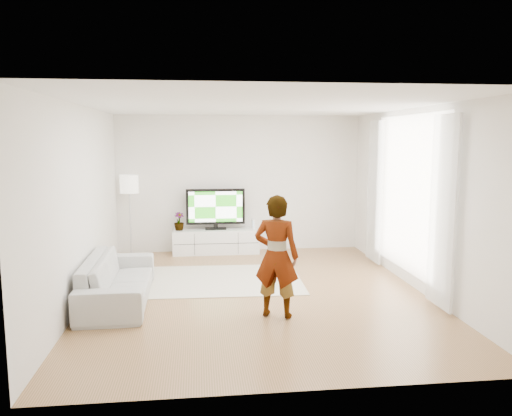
{
  "coord_description": "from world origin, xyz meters",
  "views": [
    {
      "loc": [
        -0.85,
        -7.27,
        2.32
      ],
      "look_at": [
        0.04,
        0.4,
        1.25
      ],
      "focal_mm": 35.0,
      "sensor_mm": 36.0,
      "label": 1
    }
  ],
  "objects": [
    {
      "name": "floor",
      "position": [
        0.0,
        0.0,
        0.0
      ],
      "size": [
        6.0,
        6.0,
        0.0
      ],
      "primitive_type": "plane",
      "color": "#AA764C",
      "rests_on": "ground"
    },
    {
      "name": "ceiling",
      "position": [
        0.0,
        0.0,
        2.8
      ],
      "size": [
        6.0,
        6.0,
        0.0
      ],
      "primitive_type": "plane",
      "color": "white",
      "rests_on": "wall_back"
    },
    {
      "name": "wall_left",
      "position": [
        -2.5,
        0.0,
        1.4
      ],
      "size": [
        0.02,
        6.0,
        2.8
      ],
      "primitive_type": "cube",
      "color": "silver",
      "rests_on": "floor"
    },
    {
      "name": "wall_right",
      "position": [
        2.5,
        0.0,
        1.4
      ],
      "size": [
        0.02,
        6.0,
        2.8
      ],
      "primitive_type": "cube",
      "color": "silver",
      "rests_on": "floor"
    },
    {
      "name": "wall_back",
      "position": [
        0.0,
        3.0,
        1.4
      ],
      "size": [
        5.0,
        0.02,
        2.8
      ],
      "primitive_type": "cube",
      "color": "silver",
      "rests_on": "floor"
    },
    {
      "name": "wall_front",
      "position": [
        0.0,
        -3.0,
        1.4
      ],
      "size": [
        5.0,
        0.02,
        2.8
      ],
      "primitive_type": "cube",
      "color": "silver",
      "rests_on": "floor"
    },
    {
      "name": "window",
      "position": [
        2.48,
        0.3,
        1.45
      ],
      "size": [
        0.01,
        2.6,
        2.5
      ],
      "primitive_type": "cube",
      "color": "white",
      "rests_on": "wall_right"
    },
    {
      "name": "curtain_near",
      "position": [
        2.4,
        -1.0,
        1.35
      ],
      "size": [
        0.04,
        0.7,
        2.6
      ],
      "primitive_type": "cube",
      "color": "white",
      "rests_on": "floor"
    },
    {
      "name": "curtain_far",
      "position": [
        2.4,
        1.6,
        1.35
      ],
      "size": [
        0.04,
        0.7,
        2.6
      ],
      "primitive_type": "cube",
      "color": "white",
      "rests_on": "floor"
    },
    {
      "name": "media_console",
      "position": [
        -0.51,
        2.76,
        0.25
      ],
      "size": [
        1.74,
        0.5,
        0.49
      ],
      "color": "white",
      "rests_on": "floor"
    },
    {
      "name": "television",
      "position": [
        -0.51,
        2.79,
        0.94
      ],
      "size": [
        1.19,
        0.23,
        0.83
      ],
      "color": "black",
      "rests_on": "media_console"
    },
    {
      "name": "game_console",
      "position": [
        0.25,
        2.76,
        0.59
      ],
      "size": [
        0.07,
        0.15,
        0.2
      ],
      "rotation": [
        0.0,
        0.0,
        0.17
      ],
      "color": "white",
      "rests_on": "media_console"
    },
    {
      "name": "potted_plant",
      "position": [
        -1.25,
        2.77,
        0.67
      ],
      "size": [
        0.26,
        0.26,
        0.37
      ],
      "primitive_type": "imported",
      "rotation": [
        0.0,
        0.0,
        0.37
      ],
      "color": "#3F7238",
      "rests_on": "media_console"
    },
    {
      "name": "rug",
      "position": [
        -0.48,
        0.76,
        0.01
      ],
      "size": [
        2.65,
        1.95,
        0.01
      ],
      "primitive_type": "cube",
      "rotation": [
        0.0,
        0.0,
        -0.03
      ],
      "color": "beige",
      "rests_on": "floor"
    },
    {
      "name": "player",
      "position": [
        0.14,
        -1.03,
        0.81
      ],
      "size": [
        0.69,
        0.57,
        1.61
      ],
      "primitive_type": "imported",
      "rotation": [
        0.0,
        0.0,
        2.76
      ],
      "color": "#334772",
      "rests_on": "rug"
    },
    {
      "name": "sofa",
      "position": [
        -2.02,
        -0.13,
        0.32
      ],
      "size": [
        0.91,
        2.24,
        0.65
      ],
      "primitive_type": "imported",
      "rotation": [
        0.0,
        0.0,
        1.59
      ],
      "color": "#AEAEA9",
      "rests_on": "floor"
    },
    {
      "name": "floor_lamp",
      "position": [
        -2.2,
        2.7,
        1.37
      ],
      "size": [
        0.36,
        0.36,
        1.62
      ],
      "color": "silver",
      "rests_on": "floor"
    }
  ]
}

